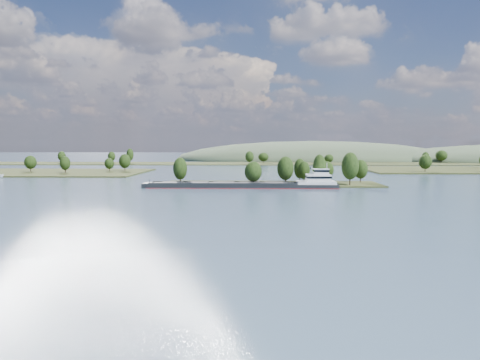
{
  "coord_description": "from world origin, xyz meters",
  "views": [
    {
      "loc": [
        -7.86,
        -37.81,
        19.19
      ],
      "look_at": [
        -13.22,
        130.0,
        6.0
      ],
      "focal_mm": 35.0,
      "sensor_mm": 36.0,
      "label": 1
    }
  ],
  "objects": [
    {
      "name": "back_shoreline",
      "position": [
        8.08,
        399.91,
        0.66
      ],
      "size": [
        900.0,
        60.0,
        15.1
      ],
      "color": "#272D14",
      "rests_on": "ground"
    },
    {
      "name": "ground",
      "position": [
        0.0,
        120.0,
        0.0
      ],
      "size": [
        1800.0,
        1800.0,
        0.0
      ],
      "primitive_type": "plane",
      "color": "#3D526A",
      "rests_on": "ground"
    },
    {
      "name": "cargo_barge",
      "position": [
        -8.19,
        164.44,
        1.44
      ],
      "size": [
        84.48,
        10.69,
        11.42
      ],
      "color": "black",
      "rests_on": "ground"
    },
    {
      "name": "hill_west",
      "position": [
        60.0,
        500.0,
        0.0
      ],
      "size": [
        320.0,
        160.0,
        44.0
      ],
      "primitive_type": "ellipsoid",
      "color": "#384831",
      "rests_on": "ground"
    },
    {
      "name": "motorboat",
      "position": [
        -149.11,
        216.37,
        1.14
      ],
      "size": [
        6.23,
        4.79,
        2.28
      ],
      "primitive_type": "imported",
      "rotation": [
        0.0,
        0.0,
        1.07
      ],
      "color": "white",
      "rests_on": "ground"
    },
    {
      "name": "tree_island",
      "position": [
        6.95,
        178.57,
        4.24
      ],
      "size": [
        100.0,
        32.19,
        15.9
      ],
      "color": "#272D14",
      "rests_on": "ground"
    }
  ]
}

